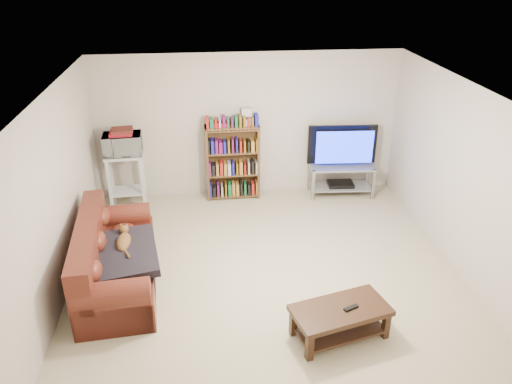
{
  "coord_description": "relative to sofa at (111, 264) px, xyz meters",
  "views": [
    {
      "loc": [
        -0.72,
        -5.37,
        3.84
      ],
      "look_at": [
        -0.1,
        0.4,
        1.0
      ],
      "focal_mm": 35.0,
      "sensor_mm": 36.0,
      "label": 1
    }
  ],
  "objects": [
    {
      "name": "floor",
      "position": [
        1.96,
        0.02,
        -0.31
      ],
      "size": [
        5.0,
        5.0,
        0.0
      ],
      "primitive_type": "plane",
      "color": "beige",
      "rests_on": "ground"
    },
    {
      "name": "ceiling",
      "position": [
        1.96,
        0.02,
        2.09
      ],
      "size": [
        5.0,
        5.0,
        0.0
      ],
      "primitive_type": "plane",
      "rotation": [
        3.14,
        0.0,
        0.0
      ],
      "color": "white",
      "rests_on": "ground"
    },
    {
      "name": "wall_back",
      "position": [
        1.96,
        2.52,
        0.89
      ],
      "size": [
        5.0,
        0.0,
        5.0
      ],
      "primitive_type": "plane",
      "rotation": [
        1.57,
        0.0,
        0.0
      ],
      "color": "beige",
      "rests_on": "ground"
    },
    {
      "name": "wall_front",
      "position": [
        1.96,
        -2.48,
        0.89
      ],
      "size": [
        5.0,
        0.0,
        5.0
      ],
      "primitive_type": "plane",
      "rotation": [
        -1.57,
        0.0,
        0.0
      ],
      "color": "beige",
      "rests_on": "ground"
    },
    {
      "name": "wall_left",
      "position": [
        -0.54,
        0.02,
        0.89
      ],
      "size": [
        0.0,
        5.0,
        5.0
      ],
      "primitive_type": "plane",
      "rotation": [
        1.57,
        0.0,
        1.57
      ],
      "color": "beige",
      "rests_on": "ground"
    },
    {
      "name": "wall_right",
      "position": [
        4.46,
        0.02,
        0.89
      ],
      "size": [
        0.0,
        5.0,
        5.0
      ],
      "primitive_type": "plane",
      "rotation": [
        1.57,
        0.0,
        -1.57
      ],
      "color": "beige",
      "rests_on": "ground"
    },
    {
      "name": "sofa",
      "position": [
        0.0,
        0.0,
        0.0
      ],
      "size": [
        1.05,
        2.1,
        0.87
      ],
      "rotation": [
        0.0,
        0.0,
        0.09
      ],
      "color": "maroon",
      "rests_on": "floor"
    },
    {
      "name": "blanket",
      "position": [
        0.19,
        -0.12,
        0.21
      ],
      "size": [
        0.95,
        1.13,
        0.18
      ],
      "primitive_type": "cube",
      "rotation": [
        0.05,
        -0.04,
        0.17
      ],
      "color": "black",
      "rests_on": "sofa"
    },
    {
      "name": "cat",
      "position": [
        0.17,
        0.06,
        0.27
      ],
      "size": [
        0.27,
        0.57,
        0.17
      ],
      "primitive_type": null,
      "rotation": [
        0.0,
        0.0,
        0.09
      ],
      "color": "brown",
      "rests_on": "sofa"
    },
    {
      "name": "coffee_table",
      "position": [
        2.6,
        -1.22,
        -0.05
      ],
      "size": [
        1.14,
        0.77,
        0.38
      ],
      "rotation": [
        0.0,
        0.0,
        0.26
      ],
      "color": "#331F12",
      "rests_on": "floor"
    },
    {
      "name": "remote",
      "position": [
        2.7,
        -1.25,
        0.08
      ],
      "size": [
        0.18,
        0.11,
        0.02
      ],
      "primitive_type": "cube",
      "rotation": [
        0.0,
        0.0,
        0.41
      ],
      "color": "black",
      "rests_on": "coffee_table"
    },
    {
      "name": "tv_stand",
      "position": [
        3.52,
        2.23,
        0.05
      ],
      "size": [
        1.11,
        0.55,
        0.54
      ],
      "rotation": [
        0.0,
        0.0,
        -0.06
      ],
      "color": "#999EA3",
      "rests_on": "floor"
    },
    {
      "name": "television",
      "position": [
        3.52,
        2.23,
        0.57
      ],
      "size": [
        1.17,
        0.22,
        0.67
      ],
      "primitive_type": "imported",
      "rotation": [
        0.0,
        0.0,
        3.08
      ],
      "color": "black",
      "rests_on": "tv_stand"
    },
    {
      "name": "dvd_player",
      "position": [
        3.52,
        2.23,
        -0.12
      ],
      "size": [
        0.45,
        0.33,
        0.06
      ],
      "primitive_type": "cube",
      "rotation": [
        0.0,
        0.0,
        -0.06
      ],
      "color": "black",
      "rests_on": "tv_stand"
    },
    {
      "name": "bookshelf",
      "position": [
        1.68,
        2.32,
        0.35
      ],
      "size": [
        0.89,
        0.29,
        1.28
      ],
      "rotation": [
        0.0,
        0.0,
        0.02
      ],
      "color": "brown",
      "rests_on": "floor"
    },
    {
      "name": "shelf_clutter",
      "position": [
        1.77,
        2.34,
        1.07
      ],
      "size": [
        0.65,
        0.21,
        0.28
      ],
      "rotation": [
        0.0,
        0.0,
        0.02
      ],
      "color": "silver",
      "rests_on": "bookshelf"
    },
    {
      "name": "microwave_stand",
      "position": [
        -0.04,
        2.11,
        0.3
      ],
      "size": [
        0.61,
        0.46,
        0.94
      ],
      "rotation": [
        0.0,
        0.0,
        0.06
      ],
      "color": "silver",
      "rests_on": "floor"
    },
    {
      "name": "microwave",
      "position": [
        -0.04,
        2.11,
        0.8
      ],
      "size": [
        0.6,
        0.43,
        0.32
      ],
      "primitive_type": "imported",
      "rotation": [
        0.0,
        0.0,
        0.06
      ],
      "color": "silver",
      "rests_on": "microwave_stand"
    },
    {
      "name": "game_boxes",
      "position": [
        -0.04,
        2.11,
        0.98
      ],
      "size": [
        0.36,
        0.32,
        0.05
      ],
      "primitive_type": "cube",
      "rotation": [
        0.0,
        0.0,
        0.06
      ],
      "color": "maroon",
      "rests_on": "microwave"
    }
  ]
}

